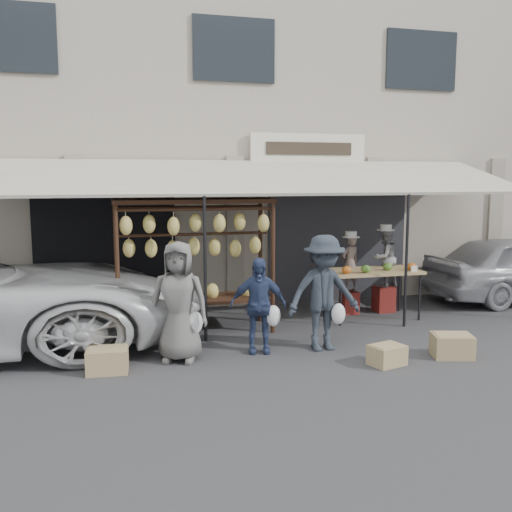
{
  "coord_description": "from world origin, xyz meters",
  "views": [
    {
      "loc": [
        -2.46,
        -7.57,
        2.58
      ],
      "look_at": [
        -0.11,
        1.4,
        1.3
      ],
      "focal_mm": 40.0,
      "sensor_mm": 36.0,
      "label": 1
    }
  ],
  "objects_px": {
    "vendor_left": "(350,264)",
    "vendor_right": "(385,258)",
    "customer_mid": "(258,305)",
    "banana_rack": "(194,240)",
    "customer_right": "(324,293)",
    "customer_left": "(179,302)",
    "produce_table": "(373,272)",
    "crate_near_a": "(387,355)",
    "crate_far": "(107,360)",
    "crate_near_b": "(452,346)"
  },
  "relations": [
    {
      "from": "banana_rack",
      "to": "vendor_left",
      "type": "distance_m",
      "value": 3.16
    },
    {
      "from": "vendor_left",
      "to": "customer_mid",
      "type": "height_order",
      "value": "vendor_left"
    },
    {
      "from": "customer_right",
      "to": "crate_near_a",
      "type": "xyz_separation_m",
      "value": [
        0.6,
        -0.89,
        -0.73
      ]
    },
    {
      "from": "produce_table",
      "to": "crate_near_a",
      "type": "height_order",
      "value": "produce_table"
    },
    {
      "from": "customer_left",
      "to": "customer_right",
      "type": "xyz_separation_m",
      "value": [
        2.16,
        -0.03,
        0.02
      ]
    },
    {
      "from": "customer_left",
      "to": "crate_near_b",
      "type": "relative_size",
      "value": 3.08
    },
    {
      "from": "vendor_left",
      "to": "crate_near_a",
      "type": "xyz_separation_m",
      "value": [
        -0.73,
        -2.93,
        -0.82
      ]
    },
    {
      "from": "crate_far",
      "to": "vendor_left",
      "type": "bearing_deg",
      "value": 26.58
    },
    {
      "from": "customer_mid",
      "to": "customer_right",
      "type": "xyz_separation_m",
      "value": [
        0.98,
        -0.13,
        0.16
      ]
    },
    {
      "from": "produce_table",
      "to": "crate_far",
      "type": "relative_size",
      "value": 3.15
    },
    {
      "from": "produce_table",
      "to": "crate_far",
      "type": "distance_m",
      "value": 5.11
    },
    {
      "from": "customer_mid",
      "to": "crate_near_a",
      "type": "relative_size",
      "value": 3.08
    },
    {
      "from": "produce_table",
      "to": "banana_rack",
      "type": "bearing_deg",
      "value": -178.03
    },
    {
      "from": "produce_table",
      "to": "crate_far",
      "type": "bearing_deg",
      "value": -159.34
    },
    {
      "from": "vendor_right",
      "to": "customer_mid",
      "type": "relative_size",
      "value": 0.79
    },
    {
      "from": "produce_table",
      "to": "crate_near_a",
      "type": "xyz_separation_m",
      "value": [
        -0.98,
        -2.47,
        -0.72
      ]
    },
    {
      "from": "vendor_left",
      "to": "vendor_right",
      "type": "bearing_deg",
      "value": 160.21
    },
    {
      "from": "banana_rack",
      "to": "produce_table",
      "type": "height_order",
      "value": "banana_rack"
    },
    {
      "from": "crate_near_b",
      "to": "crate_far",
      "type": "height_order",
      "value": "crate_near_b"
    },
    {
      "from": "crate_near_b",
      "to": "vendor_left",
      "type": "bearing_deg",
      "value": 96.94
    },
    {
      "from": "customer_right",
      "to": "customer_left",
      "type": "bearing_deg",
      "value": 177.8
    },
    {
      "from": "vendor_left",
      "to": "produce_table",
      "type": "bearing_deg",
      "value": 99.59
    },
    {
      "from": "customer_right",
      "to": "crate_far",
      "type": "height_order",
      "value": "customer_right"
    },
    {
      "from": "customer_mid",
      "to": "customer_right",
      "type": "bearing_deg",
      "value": 3.89
    },
    {
      "from": "produce_table",
      "to": "vendor_left",
      "type": "relative_size",
      "value": 1.58
    },
    {
      "from": "customer_mid",
      "to": "customer_right",
      "type": "relative_size",
      "value": 0.82
    },
    {
      "from": "crate_near_a",
      "to": "crate_near_b",
      "type": "distance_m",
      "value": 1.08
    },
    {
      "from": "produce_table",
      "to": "customer_right",
      "type": "distance_m",
      "value": 2.23
    },
    {
      "from": "produce_table",
      "to": "crate_near_a",
      "type": "bearing_deg",
      "value": -111.67
    },
    {
      "from": "banana_rack",
      "to": "customer_left",
      "type": "xyz_separation_m",
      "value": [
        -0.45,
        -1.44,
        -0.71
      ]
    },
    {
      "from": "banana_rack",
      "to": "crate_near_a",
      "type": "height_order",
      "value": "banana_rack"
    },
    {
      "from": "customer_left",
      "to": "crate_near_a",
      "type": "bearing_deg",
      "value": -0.15
    },
    {
      "from": "customer_left",
      "to": "crate_near_a",
      "type": "relative_size",
      "value": 3.69
    },
    {
      "from": "crate_near_a",
      "to": "banana_rack",
      "type": "bearing_deg",
      "value": 134.53
    },
    {
      "from": "banana_rack",
      "to": "customer_left",
      "type": "height_order",
      "value": "banana_rack"
    },
    {
      "from": "vendor_left",
      "to": "customer_right",
      "type": "relative_size",
      "value": 0.62
    },
    {
      "from": "customer_mid",
      "to": "vendor_right",
      "type": "bearing_deg",
      "value": 43.47
    },
    {
      "from": "vendor_right",
      "to": "banana_rack",
      "type": "bearing_deg",
      "value": -8.39
    },
    {
      "from": "customer_right",
      "to": "vendor_right",
      "type": "bearing_deg",
      "value": 43.2
    },
    {
      "from": "banana_rack",
      "to": "customer_mid",
      "type": "bearing_deg",
      "value": -61.08
    },
    {
      "from": "vendor_right",
      "to": "produce_table",
      "type": "bearing_deg",
      "value": 27.09
    },
    {
      "from": "crate_near_b",
      "to": "banana_rack",
      "type": "bearing_deg",
      "value": 146.18
    },
    {
      "from": "vendor_right",
      "to": "customer_right",
      "type": "distance_m",
      "value": 2.88
    },
    {
      "from": "banana_rack",
      "to": "customer_left",
      "type": "bearing_deg",
      "value": -107.25
    },
    {
      "from": "customer_mid",
      "to": "banana_rack",
      "type": "bearing_deg",
      "value": 130.34
    },
    {
      "from": "crate_far",
      "to": "customer_left",
      "type": "bearing_deg",
      "value": 13.41
    },
    {
      "from": "customer_left",
      "to": "customer_mid",
      "type": "bearing_deg",
      "value": 23.25
    },
    {
      "from": "customer_left",
      "to": "crate_far",
      "type": "relative_size",
      "value": 3.16
    },
    {
      "from": "crate_far",
      "to": "produce_table",
      "type": "bearing_deg",
      "value": 20.66
    },
    {
      "from": "vendor_left",
      "to": "crate_far",
      "type": "bearing_deg",
      "value": 7.59
    }
  ]
}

